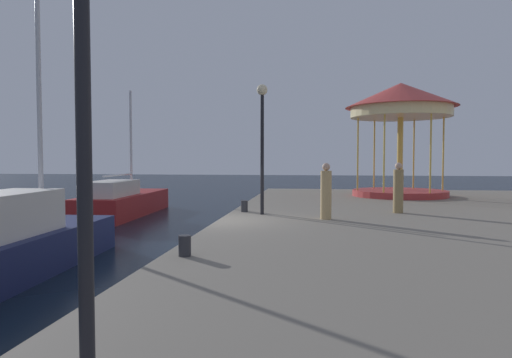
% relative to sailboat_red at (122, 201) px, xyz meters
% --- Properties ---
extents(ground_plane, '(120.00, 120.00, 0.00)m').
position_rel_sailboat_red_xyz_m(ground_plane, '(6.02, -6.53, -0.67)').
color(ground_plane, black).
extents(quay_dock, '(14.57, 29.11, 0.80)m').
position_rel_sailboat_red_xyz_m(quay_dock, '(13.30, -6.53, -0.27)').
color(quay_dock, gray).
rests_on(quay_dock, ground).
extents(sailboat_red, '(2.42, 7.25, 5.99)m').
position_rel_sailboat_red_xyz_m(sailboat_red, '(0.00, 0.00, 0.00)').
color(sailboat_red, maroon).
rests_on(sailboat_red, ground).
extents(sailboat_navy, '(2.27, 6.82, 7.25)m').
position_rel_sailboat_red_xyz_m(sailboat_navy, '(2.14, -10.64, 0.06)').
color(sailboat_navy, '#19214C').
rests_on(sailboat_navy, ground).
extents(carousel, '(5.42, 5.42, 5.61)m').
position_rel_sailboat_red_xyz_m(carousel, '(13.12, 3.17, 4.36)').
color(carousel, '#B23333').
rests_on(carousel, quay_dock).
extents(lamp_post_mid_promenade, '(0.36, 0.36, 4.33)m').
position_rel_sailboat_red_xyz_m(lamp_post_mid_promenade, '(7.19, -5.07, 3.09)').
color(lamp_post_mid_promenade, black).
rests_on(lamp_post_mid_promenade, quay_dock).
extents(bollard_south, '(0.24, 0.24, 0.40)m').
position_rel_sailboat_red_xyz_m(bollard_south, '(6.48, -11.69, 0.33)').
color(bollard_south, '#2D2D33').
rests_on(bollard_south, quay_dock).
extents(bollard_north, '(0.24, 0.24, 0.40)m').
position_rel_sailboat_red_xyz_m(bollard_north, '(6.49, -4.43, 0.33)').
color(bollard_north, '#2D2D33').
rests_on(bollard_north, quay_dock).
extents(person_by_the_water, '(0.34, 0.34, 1.74)m').
position_rel_sailboat_red_xyz_m(person_by_the_water, '(11.78, -4.02, 0.95)').
color(person_by_the_water, '#937A4C').
rests_on(person_by_the_water, quay_dock).
extents(person_near_carousel, '(0.34, 0.34, 1.74)m').
position_rel_sailboat_red_xyz_m(person_near_carousel, '(9.28, -5.98, 0.95)').
color(person_near_carousel, tan).
rests_on(person_near_carousel, quay_dock).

